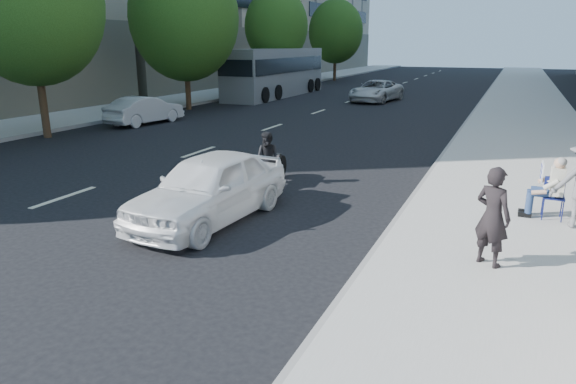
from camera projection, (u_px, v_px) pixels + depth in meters
The scene contains 14 objects.
ground at pixel (264, 276), 8.40m from camera, with size 160.00×160.00×0.00m, color black.
near_sidewalk at pixel (525, 122), 24.43m from camera, with size 5.00×120.00×0.15m, color #ACA9A1.
far_sidewalk at pixel (167, 102), 32.43m from camera, with size 4.50×120.00×0.15m, color #ACA9A1.
tree_far_b at pixel (30, 3), 19.29m from camera, with size 5.40×5.40×8.24m.
tree_far_c at pixel (184, 17), 28.12m from camera, with size 6.00×6.00×8.47m.
tree_far_d at pixel (276, 26), 38.71m from camera, with size 4.80×4.80×7.65m.
tree_far_e at pixel (336, 32), 51.05m from camera, with size 5.40×5.40×7.89m.
seated_protester at pixel (549, 184), 10.55m from camera, with size 0.83×1.12×1.31m.
pedestrian_woman at pixel (493, 217), 8.25m from camera, with size 0.60×0.40×1.66m, color black.
white_sedan_near at pixel (209, 187), 10.83m from camera, with size 1.73×4.29×1.46m, color white.
white_sedan_mid at pixel (145, 110), 24.07m from camera, with size 1.37×3.92×1.29m, color silver.
white_sedan_far at pixel (376, 91), 33.35m from camera, with size 2.26×4.90×1.36m, color silver.
motorcycle at pixel (269, 161), 13.69m from camera, with size 0.74×2.05×1.42m.
bus at pixel (276, 73), 36.73m from camera, with size 2.75×12.06×3.30m.
Camera 1 is at (3.45, -6.88, 3.66)m, focal length 32.00 mm.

